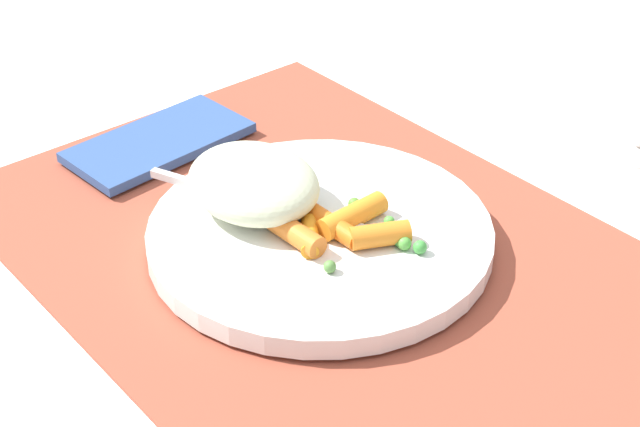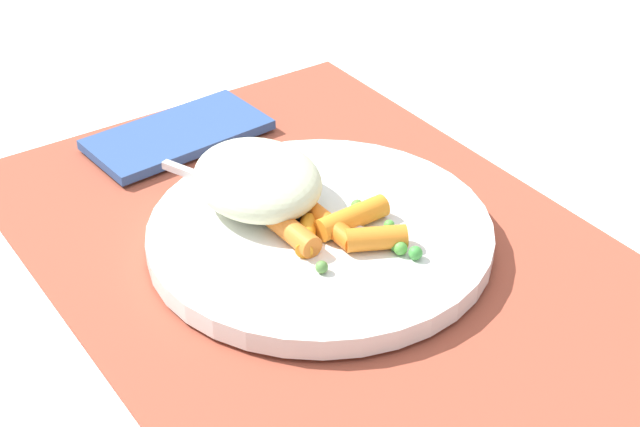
{
  "view_description": "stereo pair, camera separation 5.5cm",
  "coord_description": "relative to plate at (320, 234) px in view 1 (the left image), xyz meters",
  "views": [
    {
      "loc": [
        0.42,
        -0.36,
        0.41
      ],
      "look_at": [
        0.0,
        0.0,
        0.03
      ],
      "focal_mm": 54.22,
      "sensor_mm": 36.0,
      "label": 1
    },
    {
      "loc": [
        0.46,
        -0.31,
        0.41
      ],
      "look_at": [
        0.0,
        0.0,
        0.03
      ],
      "focal_mm": 54.22,
      "sensor_mm": 36.0,
      "label": 2
    }
  ],
  "objects": [
    {
      "name": "pea_scatter",
      "position": [
        0.03,
        0.01,
        0.01
      ],
      "size": [
        0.09,
        0.07,
        0.01
      ],
      "color": "#51B243",
      "rests_on": "plate"
    },
    {
      "name": "rice_mound",
      "position": [
        -0.05,
        -0.02,
        0.03
      ],
      "size": [
        0.1,
        0.09,
        0.04
      ],
      "primitive_type": "ellipsoid",
      "color": "beige",
      "rests_on": "plate"
    },
    {
      "name": "plate",
      "position": [
        0.0,
        0.0,
        0.0
      ],
      "size": [
        0.24,
        0.24,
        0.02
      ],
      "primitive_type": "cylinder",
      "color": "white",
      "rests_on": "placemat"
    },
    {
      "name": "carrot_portion",
      "position": [
        0.02,
        0.0,
        0.02
      ],
      "size": [
        0.08,
        0.08,
        0.02
      ],
      "color": "orange",
      "rests_on": "plate"
    },
    {
      "name": "placemat",
      "position": [
        0.0,
        0.0,
        -0.01
      ],
      "size": [
        0.5,
        0.36,
        0.01
      ],
      "primitive_type": "cube",
      "color": "#9E4733",
      "rests_on": "ground_plane"
    },
    {
      "name": "napkin",
      "position": [
        -0.19,
        -0.01,
        -0.0
      ],
      "size": [
        0.09,
        0.15,
        0.01
      ],
      "primitive_type": "cube",
      "rotation": [
        0.0,
        0.0,
        0.07
      ],
      "color": "#33518C",
      "rests_on": "placemat"
    },
    {
      "name": "ground_plane",
      "position": [
        0.0,
        0.0,
        -0.01
      ],
      "size": [
        2.4,
        2.4,
        0.0
      ],
      "primitive_type": "plane",
      "color": "white"
    },
    {
      "name": "fork",
      "position": [
        -0.03,
        -0.01,
        0.01
      ],
      "size": [
        0.18,
        0.08,
        0.01
      ],
      "color": "silver",
      "rests_on": "plate"
    }
  ]
}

